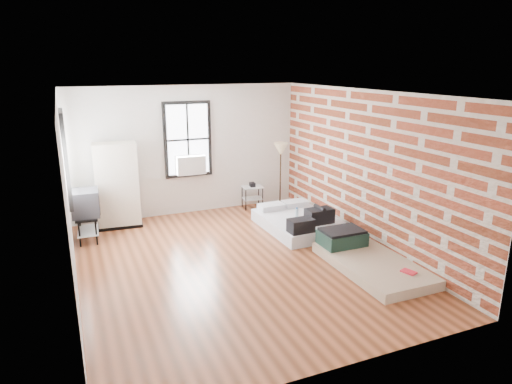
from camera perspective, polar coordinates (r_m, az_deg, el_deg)
name	(u,v)px	position (r m, az deg, el deg)	size (l,w,h in m)	color
ground	(237,263)	(7.75, -2.40, -8.87)	(6.00, 6.00, 0.00)	#582C17
room_shell	(241,156)	(7.61, -1.87, 4.46)	(5.02, 6.02, 2.80)	silver
mattress_main	(300,222)	(9.24, 5.50, -3.70)	(1.38, 1.85, 0.59)	white
mattress_bare	(365,258)	(7.83, 13.46, -7.98)	(1.10, 2.07, 0.44)	tan
wardrobe	(117,186)	(9.59, -16.95, 0.77)	(0.91, 0.57, 1.73)	black
side_table	(252,191)	(10.48, -0.46, 0.11)	(0.49, 0.41, 0.60)	black
floor_lamp	(281,153)	(10.49, 3.11, 4.92)	(0.32, 0.32, 1.48)	black
tv_stand	(86,205)	(9.03, -20.50, -1.51)	(0.52, 0.72, 0.98)	black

